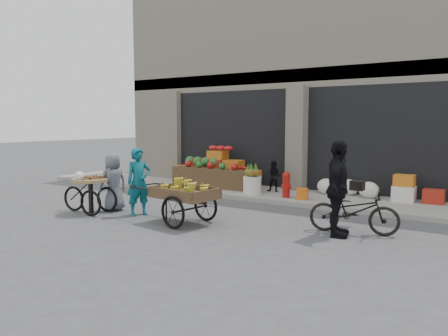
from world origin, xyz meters
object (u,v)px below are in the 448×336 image
Objects in this scene: orange_bucket at (302,194)px; vendor_grey at (113,182)px; bicycle at (354,211)px; seated_person at (274,176)px; cyclist at (338,188)px; banana_cart at (183,191)px; pineapple_bin at (252,185)px; tricycle_cart at (90,190)px; vendor_woman at (139,182)px; fire_hydrant at (286,184)px.

vendor_grey is (-3.52, -3.42, 0.44)m from orange_bucket.
vendor_grey reaches higher than bicycle.
seated_person is 4.66m from cyclist.
cyclist is at bearing 21.64° from banana_cart.
vendor_grey reaches higher than pineapple_bin.
banana_cart is at bearing 0.90° from tricycle_cart.
vendor_grey is at bearing -118.54° from pineapple_bin.
vendor_grey is at bearing -129.32° from seated_person.
banana_cart is 1.41× the size of bicycle.
tricycle_cart is (-1.14, -0.47, -0.23)m from vendor_woman.
seated_person is 0.38× the size of banana_cart.
cyclist reaches higher than vendor_grey.
bicycle is (2.60, -2.41, -0.05)m from fire_hydrant.
pineapple_bin is at bearing 43.93° from bicycle.
banana_cart is at bearing -100.37° from seated_person.
seated_person is at bearing 137.12° from fire_hydrant.
tricycle_cart is at bearing 89.20° from cyclist.
pineapple_bin is 4.03m from vendor_grey.
pineapple_bin is 0.73× the size of fire_hydrant.
pineapple_bin is 4.44m from bicycle.
banana_cart is 3.23m from cyclist.
banana_cart is at bearing 97.10° from bicycle.
seated_person is 0.50× the size of cyclist.
cyclist reaches higher than pineapple_bin.
cyclist reaches higher than tricycle_cart.
orange_bucket is at bearing -11.18° from vendor_woman.
banana_cart reaches higher than fire_hydrant.
tricycle_cart is 0.57m from vendor_grey.
orange_bucket is 0.34× the size of seated_person.
banana_cart is 1.40m from vendor_woman.
orange_bucket is at bearing -40.26° from seated_person.
banana_cart is at bearing 91.58° from cyclist.
tricycle_cart reaches higher than fire_hydrant.
pineapple_bin is 0.28× the size of cyclist.
orange_bucket is 0.19× the size of bicycle.
vendor_woman is at bearing 14.60° from tricycle_cart.
vendor_grey is at bearing 56.43° from tricycle_cart.
orange_bucket is 0.20× the size of vendor_woman.
bicycle is at bearing 115.91° from vendor_grey.
vendor_woman is at bearing -175.84° from banana_cart.
orange_bucket is 3.16m from bicycle.
pineapple_bin is at bearing 103.46° from banana_cart.
fire_hydrant is at bearing 28.04° from cyclist.
fire_hydrant is 3.54m from bicycle.
orange_bucket is 3.77m from banana_cart.
seated_person is 0.65× the size of vendor_grey.
bicycle is at bearing -42.83° from fire_hydrant.
banana_cart is at bearing -101.45° from fire_hydrant.
vendor_woman is at bearing 90.64° from bicycle.
orange_bucket is (1.60, -0.10, -0.10)m from pineapple_bin.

